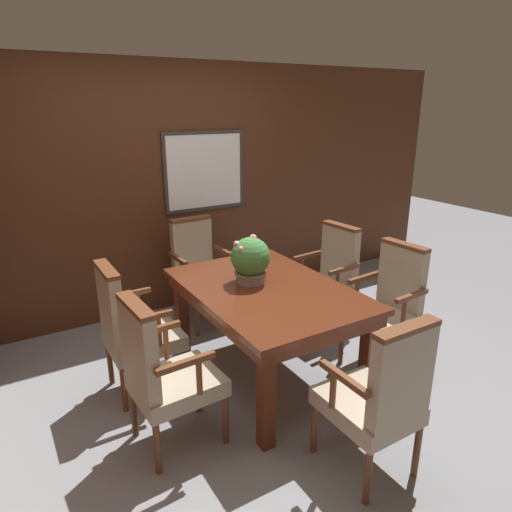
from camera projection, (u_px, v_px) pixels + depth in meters
name	position (u px, v px, depth m)	size (l,w,h in m)	color
ground_plane	(254.00, 389.00, 3.45)	(14.00, 14.00, 0.00)	gray
wall_back	(162.00, 192.00, 4.49)	(7.20, 0.08, 2.45)	#4C2816
dining_table	(266.00, 299.00, 3.42)	(1.05, 1.54, 0.76)	#562614
chair_left_far	(132.00, 327.00, 3.27)	(0.52, 0.50, 1.01)	brown
chair_right_far	(328.00, 277.00, 4.20)	(0.55, 0.53, 1.01)	brown
chair_head_near	(379.00, 395.00, 2.51)	(0.50, 0.52, 1.01)	brown
chair_right_near	(389.00, 303.00, 3.65)	(0.55, 0.53, 1.01)	brown
chair_head_far	(199.00, 269.00, 4.42)	(0.51, 0.54, 1.01)	brown
chair_left_near	(163.00, 371.00, 2.73)	(0.54, 0.52, 1.01)	brown
potted_plant	(250.00, 260.00, 3.43)	(0.30, 0.30, 0.37)	gray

